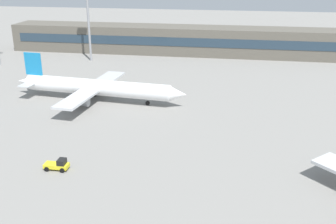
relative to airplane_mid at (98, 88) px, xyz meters
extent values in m
plane|color=gray|center=(11.19, -12.35, -3.03)|extent=(400.00, 400.00, 0.00)
cube|color=#5B564C|center=(11.19, 52.34, 1.47)|extent=(116.01, 12.00, 9.00)
cube|color=#263847|center=(11.19, 46.29, 1.92)|extent=(110.21, 0.16, 2.80)
cylinder|color=white|center=(-0.26, 0.02, 0.03)|extent=(33.65, 6.68, 3.53)
cone|color=white|center=(17.99, -1.71, 0.03)|extent=(4.19, 3.71, 3.36)
cone|color=white|center=(-18.32, 1.74, 0.03)|extent=(3.75, 2.80, 2.47)
cube|color=#197FBF|center=(-15.53, 1.48, 4.36)|extent=(4.10, 0.72, 5.11)
cube|color=silver|center=(-15.81, 1.50, 0.22)|extent=(3.47, 9.50, 0.22)
cube|color=silver|center=(-1.18, 0.11, -0.24)|extent=(7.08, 28.19, 0.46)
cylinder|color=gray|center=(-1.71, -5.44, -1.55)|extent=(3.14, 2.13, 1.86)
cylinder|color=gray|center=(-0.65, 5.67, -1.55)|extent=(3.14, 2.13, 1.86)
cylinder|color=black|center=(11.41, -1.08, -2.57)|extent=(0.96, 0.46, 0.93)
cylinder|color=black|center=(-2.34, -2.21, -2.57)|extent=(0.96, 0.46, 0.93)
cylinder|color=black|center=(-1.88, 2.61, -2.57)|extent=(0.96, 0.46, 0.93)
cube|color=yellow|center=(4.24, -31.13, -2.38)|extent=(3.62, 1.54, 0.60)
cube|color=black|center=(5.14, -31.12, -1.73)|extent=(1.12, 1.41, 0.90)
cylinder|color=black|center=(5.44, -31.89, -2.68)|extent=(0.70, 0.26, 0.70)
cylinder|color=black|center=(5.43, -30.33, -2.68)|extent=(0.70, 0.26, 0.70)
cylinder|color=black|center=(3.04, -31.92, -2.68)|extent=(0.70, 0.26, 0.70)
cylinder|color=black|center=(3.03, -30.36, -2.68)|extent=(0.70, 0.26, 0.70)
cylinder|color=gray|center=(-15.23, 36.93, 9.31)|extent=(0.70, 0.70, 24.68)
camera|label=1|loc=(29.23, -79.35, 25.58)|focal=42.18mm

